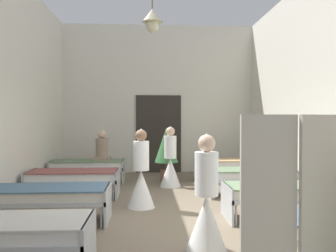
{
  "coord_description": "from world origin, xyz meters",
  "views": [
    {
      "loc": [
        -0.32,
        -5.76,
        1.67
      ],
      "look_at": [
        0.0,
        0.01,
        1.55
      ],
      "focal_mm": 37.9,
      "sensor_mm": 36.0,
      "label": 1
    }
  ],
  "objects": [
    {
      "name": "bed_left_row_3",
      "position": [
        -1.91,
        1.84,
        0.44
      ],
      "size": [
        1.9,
        0.84,
        0.57
      ],
      "color": "#B7BCC1",
      "rests_on": "ground"
    },
    {
      "name": "bed_left_row_1",
      "position": [
        -1.91,
        -1.84,
        0.44
      ],
      "size": [
        1.9,
        0.84,
        0.57
      ],
      "color": "#B7BCC1",
      "rests_on": "ground"
    },
    {
      "name": "nurse_far_aisle",
      "position": [
        0.22,
        2.91,
        0.53
      ],
      "size": [
        0.52,
        0.52,
        1.49
      ],
      "rotation": [
        0.0,
        0.0,
        1.84
      ],
      "color": "white",
      "rests_on": "ground"
    },
    {
      "name": "bed_left_row_2",
      "position": [
        -1.91,
        0.0,
        0.44
      ],
      "size": [
        1.9,
        0.84,
        0.57
      ],
      "color": "#B7BCC1",
      "rests_on": "ground"
    },
    {
      "name": "potted_plant",
      "position": [
        0.15,
        3.45,
        0.92
      ],
      "size": [
        0.61,
        0.61,
        1.45
      ],
      "color": "brown",
      "rests_on": "ground"
    },
    {
      "name": "bed_right_row_4",
      "position": [
        1.91,
        3.67,
        0.44
      ],
      "size": [
        1.9,
        0.84,
        0.57
      ],
      "color": "#B7BCC1",
      "rests_on": "ground"
    },
    {
      "name": "privacy_screen",
      "position": [
        0.96,
        -3.26,
        0.85
      ],
      "size": [
        1.22,
        0.29,
        1.7
      ],
      "rotation": [
        0.0,
        0.0,
        0.37
      ],
      "color": "#BCB29E",
      "rests_on": "ground"
    },
    {
      "name": "nurse_mid_aisle",
      "position": [
        -0.46,
        0.89,
        0.53
      ],
      "size": [
        0.52,
        0.52,
        1.49
      ],
      "rotation": [
        0.0,
        0.0,
        0.24
      ],
      "color": "white",
      "rests_on": "ground"
    },
    {
      "name": "bed_right_row_2",
      "position": [
        1.91,
        0.0,
        0.44
      ],
      "size": [
        1.9,
        0.84,
        0.57
      ],
      "color": "#B7BCC1",
      "rests_on": "ground"
    },
    {
      "name": "ground_plane",
      "position": [
        0.0,
        0.0,
        -0.05
      ],
      "size": [
        6.51,
        11.18,
        0.1
      ],
      "primitive_type": "cube",
      "color": "#7A6B56"
    },
    {
      "name": "bed_left_row_4",
      "position": [
        -1.91,
        3.67,
        0.44
      ],
      "size": [
        1.9,
        0.84,
        0.57
      ],
      "color": "#B7BCC1",
      "rests_on": "ground"
    },
    {
      "name": "nurse_near_aisle",
      "position": [
        0.41,
        -1.33,
        0.53
      ],
      "size": [
        0.52,
        0.52,
        1.49
      ],
      "rotation": [
        0.0,
        0.0,
        4.53
      ],
      "color": "white",
      "rests_on": "ground"
    },
    {
      "name": "patient_seated_primary",
      "position": [
        -1.56,
        3.72,
        0.87
      ],
      "size": [
        0.44,
        0.44,
        0.8
      ],
      "color": "gray",
      "rests_on": "bed_left_row_4"
    },
    {
      "name": "room_shell",
      "position": [
        -0.0,
        1.26,
        2.3
      ],
      "size": [
        6.31,
        10.78,
        4.59
      ],
      "color": "silver",
      "rests_on": "ground"
    },
    {
      "name": "bed_right_row_3",
      "position": [
        1.91,
        1.84,
        0.44
      ],
      "size": [
        1.9,
        0.84,
        0.57
      ],
      "color": "#B7BCC1",
      "rests_on": "ground"
    }
  ]
}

